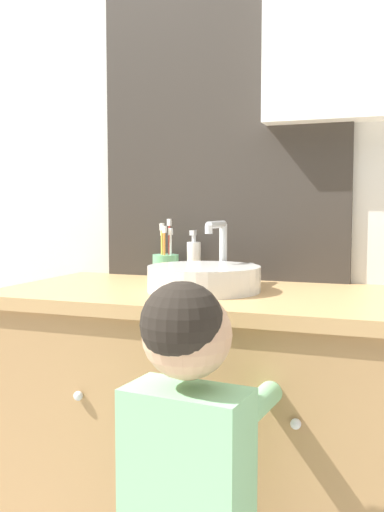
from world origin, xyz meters
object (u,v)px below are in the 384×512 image
(toothbrush_holder, at_px, (166,265))
(child_figure, at_px, (189,490))
(sink_basin, at_px, (206,277))
(soap_dispenser, at_px, (194,260))

(toothbrush_holder, relative_size, child_figure, 0.20)
(sink_basin, relative_size, soap_dispenser, 2.30)
(child_figure, bearing_deg, toothbrush_holder, 115.84)
(sink_basin, xyz_separation_m, child_figure, (0.14, -0.50, -0.35))
(toothbrush_holder, bearing_deg, soap_dispenser, 13.35)
(sink_basin, xyz_separation_m, toothbrush_holder, (-0.21, 0.20, 0.01))
(toothbrush_holder, height_order, soap_dispenser, toothbrush_holder)
(sink_basin, distance_m, child_figure, 0.63)
(soap_dispenser, xyz_separation_m, child_figure, (0.25, -0.73, -0.37))
(toothbrush_holder, height_order, child_figure, toothbrush_holder)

